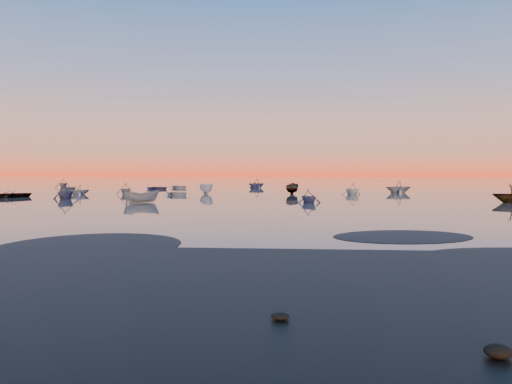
# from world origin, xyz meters

# --- Properties ---
(ground) EXTENTS (600.00, 600.00, 0.00)m
(ground) POSITION_xyz_m (0.00, 100.00, 0.00)
(ground) COLOR #655B54
(ground) RESTS_ON ground
(mud_lobes) EXTENTS (140.00, 6.00, 0.07)m
(mud_lobes) POSITION_xyz_m (0.00, -1.00, 0.01)
(mud_lobes) COLOR black
(mud_lobes) RESTS_ON ground
(moored_fleet) EXTENTS (124.00, 58.00, 1.20)m
(moored_fleet) POSITION_xyz_m (0.00, 53.00, 0.00)
(moored_fleet) COLOR silver
(moored_fleet) RESTS_ON ground
(boat_near_left) EXTENTS (4.00, 4.06, 1.01)m
(boat_near_left) POSITION_xyz_m (-14.82, 43.02, 0.00)
(boat_near_left) COLOR silver
(boat_near_left) RESTS_ON ground
(boat_near_center) EXTENTS (2.95, 3.88, 1.24)m
(boat_near_center) POSITION_xyz_m (-14.63, 26.77, 0.00)
(boat_near_center) COLOR slate
(boat_near_center) RESTS_ON ground
(boat_near_right) EXTENTS (3.82, 2.93, 1.22)m
(boat_near_right) POSITION_xyz_m (8.55, 47.48, 0.00)
(boat_near_right) COLOR silver
(boat_near_right) RESTS_ON ground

